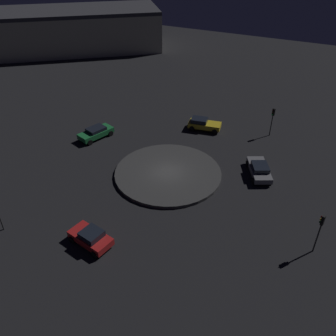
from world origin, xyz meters
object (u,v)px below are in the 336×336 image
car_green (96,132)px  traffic_light_northeast (273,117)px  car_red (91,237)px  car_grey (259,169)px  store_building (76,30)px  traffic_light_east (320,226)px  car_yellow (203,124)px

car_green → traffic_light_northeast: traffic_light_northeast is taller
car_green → car_red: size_ratio=1.16×
traffic_light_northeast → car_grey: bearing=36.4°
car_grey → traffic_light_northeast: size_ratio=1.31×
car_red → store_building: store_building is taller
traffic_light_northeast → store_building: 49.50m
car_red → traffic_light_northeast: size_ratio=1.10×
traffic_light_east → car_yellow: bearing=-28.5°
car_green → car_yellow: bearing=-36.4°
car_green → car_yellow: (11.35, 8.00, 0.03)m
car_green → car_red: (10.23, -15.12, -0.01)m
car_green → traffic_light_northeast: size_ratio=1.29×
car_red → car_yellow: 23.15m
car_red → traffic_light_northeast: 27.04m
car_yellow → car_grey: 11.50m
car_yellow → car_grey: (9.15, -6.97, -0.07)m
car_red → store_building: (-36.07, 44.97, 3.29)m
car_yellow → car_green: bearing=-154.1°
car_red → traffic_light_northeast: (9.33, 25.30, 1.91)m
car_yellow → traffic_light_east: 22.48m
store_building → car_grey: bearing=110.3°
car_green → car_yellow: 13.88m
traffic_light_east → store_building: bearing=-19.0°
car_green → traffic_light_east: 28.40m
traffic_light_northeast → traffic_light_east: bearing=53.8°
car_yellow → car_grey: bearing=-46.6°
traffic_light_east → traffic_light_northeast: size_ratio=1.05×
store_building → car_green: bearing=93.1°
car_red → car_grey: size_ratio=0.84×
car_green → traffic_light_east: size_ratio=1.22×
car_red → traffic_light_northeast: bearing=-99.1°
car_red → car_grey: car_red is taller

